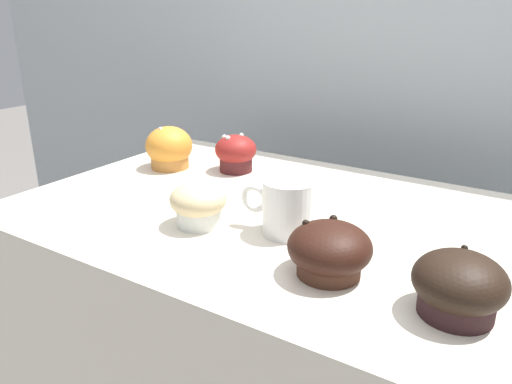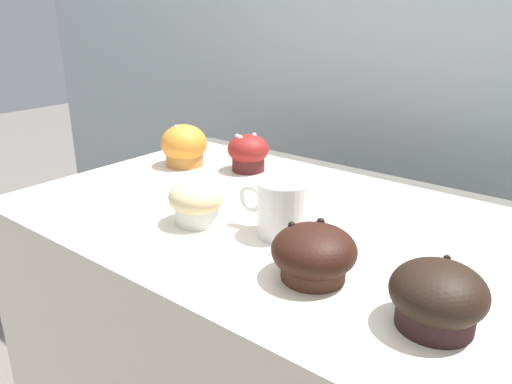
{
  "view_description": "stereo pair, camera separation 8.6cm",
  "coord_description": "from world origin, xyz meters",
  "px_view_note": "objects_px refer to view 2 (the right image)",
  "views": [
    {
      "loc": [
        0.39,
        -0.73,
        1.27
      ],
      "look_at": [
        -0.04,
        -0.04,
        0.97
      ],
      "focal_mm": 35.0,
      "sensor_mm": 36.0,
      "label": 1
    },
    {
      "loc": [
        0.46,
        -0.68,
        1.27
      ],
      "look_at": [
        -0.04,
        -0.04,
        0.97
      ],
      "focal_mm": 35.0,
      "sensor_mm": 36.0,
      "label": 2
    }
  ],
  "objects_px": {
    "coffee_cup": "(283,207)",
    "muffin_front_center": "(438,297)",
    "muffin_back_left": "(184,146)",
    "muffin_front_left": "(248,152)",
    "muffin_front_right": "(314,254)",
    "muffin_back_right": "(197,201)"
  },
  "relations": [
    {
      "from": "coffee_cup",
      "to": "muffin_front_center",
      "type": "bearing_deg",
      "value": -18.14
    },
    {
      "from": "muffin_front_center",
      "to": "muffin_back_left",
      "type": "height_order",
      "value": "muffin_back_left"
    },
    {
      "from": "muffin_front_center",
      "to": "muffin_front_left",
      "type": "height_order",
      "value": "muffin_front_left"
    },
    {
      "from": "muffin_back_left",
      "to": "coffee_cup",
      "type": "bearing_deg",
      "value": -22.51
    },
    {
      "from": "muffin_front_center",
      "to": "coffee_cup",
      "type": "xyz_separation_m",
      "value": [
        -0.28,
        0.09,
        0.01
      ]
    },
    {
      "from": "muffin_front_left",
      "to": "muffin_front_center",
      "type": "bearing_deg",
      "value": -30.56
    },
    {
      "from": "muffin_back_left",
      "to": "muffin_front_left",
      "type": "relative_size",
      "value": 1.14
    },
    {
      "from": "muffin_front_right",
      "to": "coffee_cup",
      "type": "height_order",
      "value": "coffee_cup"
    },
    {
      "from": "muffin_front_center",
      "to": "muffin_front_right",
      "type": "relative_size",
      "value": 0.95
    },
    {
      "from": "muffin_front_right",
      "to": "muffin_back_right",
      "type": "bearing_deg",
      "value": 172.39
    },
    {
      "from": "muffin_back_left",
      "to": "coffee_cup",
      "type": "distance_m",
      "value": 0.43
    },
    {
      "from": "coffee_cup",
      "to": "muffin_back_right",
      "type": "bearing_deg",
      "value": -159.53
    },
    {
      "from": "muffin_back_left",
      "to": "muffin_front_right",
      "type": "distance_m",
      "value": 0.57
    },
    {
      "from": "muffin_front_center",
      "to": "coffee_cup",
      "type": "distance_m",
      "value": 0.3
    },
    {
      "from": "muffin_front_center",
      "to": "muffin_front_left",
      "type": "xyz_separation_m",
      "value": [
        -0.54,
        0.32,
        0.0
      ]
    },
    {
      "from": "muffin_front_left",
      "to": "muffin_back_left",
      "type": "bearing_deg",
      "value": -156.78
    },
    {
      "from": "muffin_back_right",
      "to": "muffin_front_left",
      "type": "height_order",
      "value": "muffin_front_left"
    },
    {
      "from": "muffin_back_left",
      "to": "coffee_cup",
      "type": "xyz_separation_m",
      "value": [
        0.4,
        -0.17,
        0.0
      ]
    },
    {
      "from": "muffin_front_center",
      "to": "muffin_front_left",
      "type": "relative_size",
      "value": 1.19
    },
    {
      "from": "muffin_front_left",
      "to": "muffin_front_right",
      "type": "relative_size",
      "value": 0.8
    },
    {
      "from": "muffin_front_center",
      "to": "muffin_front_right",
      "type": "distance_m",
      "value": 0.17
    },
    {
      "from": "muffin_back_left",
      "to": "muffin_front_right",
      "type": "xyz_separation_m",
      "value": [
        0.51,
        -0.25,
        -0.01
      ]
    }
  ]
}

